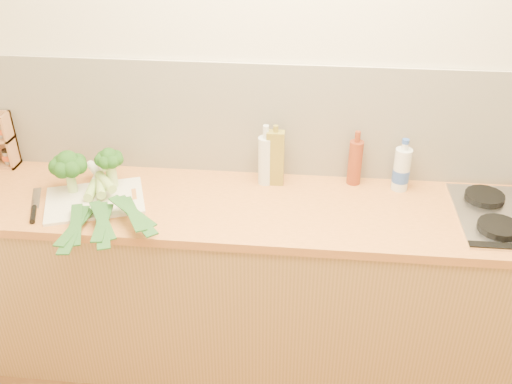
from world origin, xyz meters
TOP-DOWN VIEW (x-y plane):
  - room_shell at (0.00, 1.49)m, footprint 3.50×3.50m
  - counter at (0.00, 1.20)m, footprint 3.20×0.62m
  - chopping_board at (-0.84, 1.15)m, footprint 0.50×0.43m
  - broccoli_left at (-0.96, 1.20)m, footprint 0.17×0.17m
  - broccoli_right at (-0.80, 1.27)m, footprint 0.13×0.13m
  - leek_front at (-0.86, 1.10)m, footprint 0.14×0.65m
  - leek_mid at (-0.79, 1.10)m, footprint 0.26×0.61m
  - leek_back at (-0.76, 1.14)m, footprint 0.48×0.57m
  - chefs_knife at (-1.08, 1.04)m, footprint 0.13×0.30m
  - oil_tin at (-0.06, 1.39)m, footprint 0.08×0.05m
  - glass_bottle at (-0.11, 1.39)m, footprint 0.07×0.07m
  - amber_bottle at (0.30, 1.43)m, footprint 0.06×0.06m
  - water_bottle at (0.51, 1.40)m, footprint 0.08×0.08m

SIDE VIEW (x-z plane):
  - counter at x=0.00m, z-range 0.00..0.90m
  - chopping_board at x=-0.84m, z-range 0.90..0.91m
  - chefs_knife at x=-1.08m, z-range 0.90..0.92m
  - leek_front at x=-0.86m, z-range 0.91..0.96m
  - leek_mid at x=-0.79m, z-range 0.93..0.98m
  - leek_back at x=-0.76m, z-range 0.95..0.99m
  - water_bottle at x=0.51m, z-range 0.88..1.11m
  - amber_bottle at x=0.30m, z-range 0.88..1.14m
  - glass_bottle at x=-0.11m, z-range 0.88..1.17m
  - oil_tin at x=-0.06m, z-range 0.89..1.18m
  - broccoli_right at x=-0.80m, z-range 0.95..1.14m
  - broccoli_left at x=-0.96m, z-range 0.95..1.15m
  - room_shell at x=0.00m, z-range -0.58..2.92m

